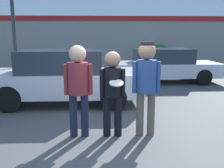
# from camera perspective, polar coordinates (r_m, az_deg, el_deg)

# --- Properties ---
(ground_plane) EXTENTS (56.00, 56.00, 0.00)m
(ground_plane) POSITION_cam_1_polar(r_m,az_deg,el_deg) (4.94, 2.93, -12.49)
(ground_plane) COLOR #4C4C4F
(storefront_building) EXTENTS (24.00, 0.22, 3.14)m
(storefront_building) POSITION_cam_1_polar(r_m,az_deg,el_deg) (15.64, -1.02, 9.66)
(storefront_building) COLOR gray
(storefront_building) RESTS_ON ground
(person_left) EXTENTS (0.55, 0.38, 1.80)m
(person_left) POSITION_cam_1_polar(r_m,az_deg,el_deg) (4.81, -7.73, 0.39)
(person_left) COLOR #1E2338
(person_left) RESTS_ON ground
(person_middle_with_frisbee) EXTENTS (0.49, 0.53, 1.68)m
(person_middle_with_frisbee) POSITION_cam_1_polar(r_m,az_deg,el_deg) (4.80, 0.12, -0.70)
(person_middle_with_frisbee) COLOR black
(person_middle_with_frisbee) RESTS_ON ground
(person_right) EXTENTS (0.55, 0.38, 1.86)m
(person_right) POSITION_cam_1_polar(r_m,az_deg,el_deg) (4.86, 7.87, 1.11)
(person_right) COLOR #665B4C
(person_right) RESTS_ON ground
(parked_car_near) EXTENTS (4.40, 1.89, 1.57)m
(parked_car_near) POSITION_cam_1_polar(r_m,az_deg,el_deg) (7.41, -10.81, 1.64)
(parked_car_near) COLOR silver
(parked_car_near) RESTS_ON ground
(parked_car_far) EXTENTS (4.54, 1.83, 1.43)m
(parked_car_far) POSITION_cam_1_polar(r_m,az_deg,el_deg) (10.93, 11.72, 4.22)
(parked_car_far) COLOR silver
(parked_car_far) RESTS_ON ground
(shrub) EXTENTS (1.45, 1.45, 1.45)m
(shrub) POSITION_cam_1_polar(r_m,az_deg,el_deg) (15.18, 10.75, 6.12)
(shrub) COLOR #285B2D
(shrub) RESTS_ON ground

